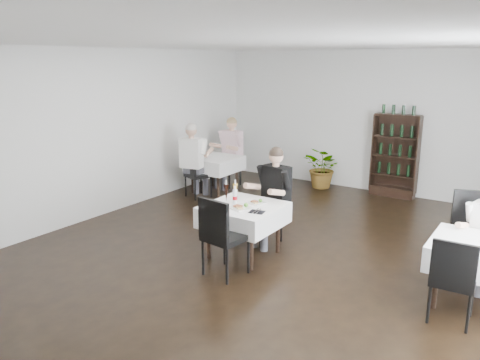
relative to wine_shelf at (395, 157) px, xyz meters
name	(u,v)px	position (x,y,z in m)	size (l,w,h in m)	color
room_shell	(262,157)	(-0.60, -4.31, 0.65)	(9.00, 9.00, 9.00)	black
wine_shelf	(395,157)	(0.00, 0.00, 0.00)	(0.90, 0.28, 1.75)	black
main_table	(244,215)	(-0.90, -4.31, -0.23)	(1.03, 1.03, 0.77)	black
left_table	(215,164)	(-3.30, -1.81, -0.23)	(0.98, 0.98, 0.77)	black
right_table	(476,255)	(2.10, -4.01, -0.23)	(0.98, 0.98, 0.77)	black
potted_tree	(323,168)	(-1.48, -0.22, -0.38)	(0.83, 0.72, 0.92)	#27541D
main_chair_far	(267,203)	(-0.94, -3.59, -0.24)	(0.62, 0.63, 1.07)	black
main_chair_near	(221,232)	(-0.76, -5.06, -0.23)	(0.55, 0.55, 1.08)	black
left_chair_far	(230,159)	(-3.37, -1.15, -0.24)	(0.50, 0.51, 1.06)	black
left_chair_near	(195,172)	(-3.37, -2.41, -0.29)	(0.56, 0.56, 0.97)	black
right_chair_far	(474,230)	(1.97, -3.25, -0.19)	(0.68, 0.68, 1.15)	black
right_chair_near	(453,276)	(1.96, -4.61, -0.29)	(0.47, 0.47, 0.98)	black
diner_main	(272,189)	(-0.79, -3.70, 0.04)	(0.62, 0.65, 1.52)	#414149
diner_left_far	(230,147)	(-3.27, -1.29, 0.06)	(0.62, 0.63, 1.57)	#414149
diner_left_near	(194,155)	(-3.36, -2.45, 0.07)	(0.65, 0.68, 1.57)	#414149
plate_far	(257,202)	(-0.79, -4.14, -0.06)	(0.25, 0.25, 0.07)	white
plate_near	(241,207)	(-0.84, -4.47, -0.06)	(0.34, 0.34, 0.08)	white
pilsner_dark	(226,193)	(-1.21, -4.31, 0.06)	(0.08, 0.08, 0.33)	black
pilsner_lager	(235,192)	(-1.12, -4.20, 0.05)	(0.07, 0.07, 0.32)	#B7892F
coke_bottle	(235,197)	(-1.03, -4.35, 0.03)	(0.07, 0.07, 0.27)	silver
napkin_cutlery	(257,212)	(-0.57, -4.49, -0.07)	(0.23, 0.22, 0.02)	black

